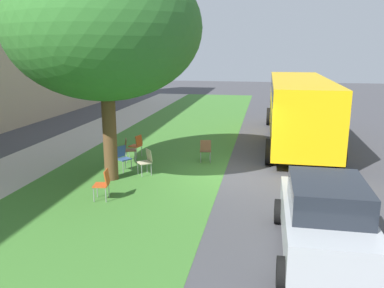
# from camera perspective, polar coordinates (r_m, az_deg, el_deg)

# --- Properties ---
(ground) EXTENTS (80.00, 80.00, 0.00)m
(ground) POSITION_cam_1_polar(r_m,az_deg,el_deg) (13.51, 5.46, -4.52)
(ground) COLOR #424247
(grass_verge) EXTENTS (48.00, 6.00, 0.01)m
(grass_verge) POSITION_cam_1_polar(r_m,az_deg,el_deg) (14.14, -7.59, -3.74)
(grass_verge) COLOR #3D752D
(grass_verge) RESTS_ON ground
(sidewalk_strip) EXTENTS (48.00, 2.80, 0.01)m
(sidewalk_strip) POSITION_cam_1_polar(r_m,az_deg,el_deg) (16.04, -22.72, -2.61)
(sidewalk_strip) COLOR #ADA89E
(sidewalk_strip) RESTS_ON ground
(street_tree) EXTENTS (5.93, 5.93, 6.97)m
(street_tree) POSITION_cam_1_polar(r_m,az_deg,el_deg) (12.71, -12.49, 15.93)
(street_tree) COLOR brown
(street_tree) RESTS_ON ground
(chair_0) EXTENTS (0.54, 0.55, 0.88)m
(chair_0) POSITION_cam_1_polar(r_m,az_deg,el_deg) (15.16, -9.12, -0.59)
(chair_0) COLOR brown
(chair_0) RESTS_ON ground
(chair_1) EXTENTS (0.49, 0.48, 0.88)m
(chair_1) POSITION_cam_1_polar(r_m,az_deg,el_deg) (14.85, 1.97, -0.72)
(chair_1) COLOR brown
(chair_1) RESTS_ON ground
(chair_2) EXTENTS (0.51, 0.52, 0.88)m
(chair_2) POSITION_cam_1_polar(r_m,az_deg,el_deg) (15.73, -7.95, -0.03)
(chair_2) COLOR #C64C1E
(chair_2) RESTS_ON ground
(chair_3) EXTENTS (0.57, 0.58, 0.88)m
(chair_3) POSITION_cam_1_polar(r_m,az_deg,el_deg) (14.03, -9.95, -1.77)
(chair_3) COLOR #335184
(chair_3) RESTS_ON ground
(chair_4) EXTENTS (0.48, 0.48, 0.88)m
(chair_4) POSITION_cam_1_polar(r_m,az_deg,el_deg) (11.45, -12.62, -5.41)
(chair_4) COLOR #C64C1E
(chair_4) RESTS_ON ground
(chair_5) EXTENTS (0.59, 0.59, 0.88)m
(chair_5) POSITION_cam_1_polar(r_m,az_deg,el_deg) (13.47, -6.60, -2.30)
(chair_5) COLOR beige
(chair_5) RESTS_ON ground
(parked_car) EXTENTS (3.70, 1.92, 1.65)m
(parked_car) POSITION_cam_1_polar(r_m,az_deg,el_deg) (8.60, 18.56, -10.01)
(parked_car) COLOR #ADB2B7
(parked_car) RESTS_ON ground
(school_bus) EXTENTS (10.40, 2.80, 2.88)m
(school_bus) POSITION_cam_1_polar(r_m,az_deg,el_deg) (18.63, 15.10, 5.62)
(school_bus) COLOR yellow
(school_bus) RESTS_ON ground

